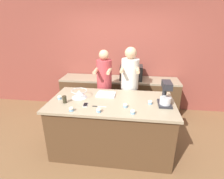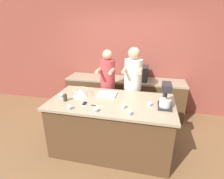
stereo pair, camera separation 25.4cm
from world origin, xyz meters
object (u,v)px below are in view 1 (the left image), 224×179
(person_right, at_px, (129,88))
(drinking_glass, at_px, (65,99))
(cupcake_1, at_px, (71,109))
(cupcake_3, at_px, (133,112))
(cupcake_0, at_px, (150,102))
(cupcake_2, at_px, (60,97))
(person_left, at_px, (104,88))
(cell_phone, at_px, (86,105))
(cupcake_4, at_px, (125,105))
(baking_tray, at_px, (106,94))
(stand_mixer, at_px, (166,95))
(mixing_bowl, at_px, (79,94))
(knife, at_px, (99,106))
(microwave_oven, at_px, (131,72))
(cupcake_5, at_px, (99,110))

(person_right, bearing_deg, drinking_glass, -138.33)
(cupcake_1, bearing_deg, cupcake_3, 2.25)
(person_right, relative_size, cupcake_0, 24.50)
(cupcake_3, bearing_deg, cupcake_2, 164.37)
(cupcake_1, bearing_deg, person_left, 75.81)
(person_right, relative_size, cupcake_1, 24.50)
(cell_phone, xyz_separation_m, cupcake_3, (0.74, -0.18, 0.03))
(person_left, relative_size, cupcake_4, 23.60)
(baking_tray, relative_size, cell_phone, 2.18)
(cupcake_2, bearing_deg, cupcake_3, -15.63)
(stand_mixer, xyz_separation_m, mixing_bowl, (-1.41, 0.11, -0.10))
(knife, bearing_deg, stand_mixer, 11.17)
(cell_phone, relative_size, knife, 0.69)
(person_right, relative_size, cupcake_2, 24.50)
(person_right, bearing_deg, baking_tray, -128.76)
(stand_mixer, height_order, cupcake_3, stand_mixer)
(person_right, bearing_deg, microwave_oven, 88.92)
(microwave_oven, distance_m, drinking_glass, 1.86)
(knife, bearing_deg, cell_phone, 173.16)
(stand_mixer, height_order, baking_tray, stand_mixer)
(knife, bearing_deg, drinking_glass, 173.27)
(mixing_bowl, bearing_deg, knife, -37.84)
(microwave_oven, xyz_separation_m, cupcake_2, (-1.16, -1.44, -0.08))
(knife, xyz_separation_m, cupcake_1, (-0.36, -0.19, 0.03))
(person_left, distance_m, mixing_bowl, 0.74)
(microwave_oven, distance_m, cupcake_2, 1.85)
(person_right, bearing_deg, cupcake_1, -125.00)
(person_right, bearing_deg, knife, -114.57)
(cell_phone, xyz_separation_m, cupcake_2, (-0.49, 0.17, 0.03))
(person_left, distance_m, person_right, 0.51)
(microwave_oven, distance_m, knife, 1.69)
(person_right, relative_size, stand_mixer, 4.50)
(cupcake_4, bearing_deg, knife, -174.79)
(mixing_bowl, bearing_deg, cupcake_0, -5.18)
(person_right, relative_size, cupcake_4, 24.50)
(stand_mixer, relative_size, cupcake_5, 5.44)
(cupcake_5, bearing_deg, person_right, 70.50)
(cell_phone, relative_size, drinking_glass, 1.30)
(cupcake_1, bearing_deg, knife, 27.08)
(stand_mixer, relative_size, baking_tray, 1.16)
(person_right, xyz_separation_m, cupcake_5, (-0.40, -1.13, 0.06))
(cupcake_4, bearing_deg, cell_phone, -178.90)
(knife, bearing_deg, person_right, 65.43)
(drinking_glass, height_order, cupcake_2, drinking_glass)
(stand_mixer, distance_m, cupcake_5, 1.05)
(person_left, relative_size, drinking_glass, 14.20)
(cupcake_2, bearing_deg, drinking_glass, -42.02)
(person_right, relative_size, microwave_oven, 3.35)
(drinking_glass, relative_size, knife, 0.53)
(drinking_glass, height_order, knife, drinking_glass)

